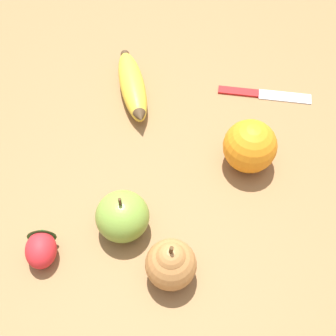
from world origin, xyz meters
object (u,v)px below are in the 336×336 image
(pear, at_px, (171,263))
(paring_knife, at_px, (261,93))
(apple, at_px, (122,216))
(orange, at_px, (250,146))
(banana, at_px, (133,86))
(strawberry, at_px, (41,247))

(pear, distance_m, paring_knife, 0.37)
(apple, height_order, paring_knife, apple)
(pear, bearing_deg, orange, -23.35)
(banana, distance_m, pear, 0.34)
(pear, bearing_deg, apple, 52.81)
(paring_knife, bearing_deg, banana, -81.98)
(strawberry, height_order, apple, apple)
(banana, relative_size, pear, 2.02)
(paring_knife, bearing_deg, pear, -17.53)
(pear, distance_m, strawberry, 0.18)
(banana, bearing_deg, pear, -1.04)
(pear, xyz_separation_m, strawberry, (0.00, 0.18, -0.02))
(apple, xyz_separation_m, paring_knife, (0.29, -0.18, -0.03))
(banana, bearing_deg, orange, 39.85)
(orange, distance_m, apple, 0.22)
(strawberry, bearing_deg, banana, -25.77)
(pear, xyz_separation_m, paring_knife, (0.35, -0.10, -0.03))
(pear, height_order, paring_knife, pear)
(orange, height_order, apple, orange)
(apple, relative_size, paring_knife, 0.50)
(orange, bearing_deg, apple, 131.19)
(pear, relative_size, paring_knife, 0.53)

